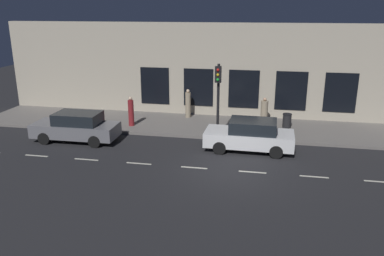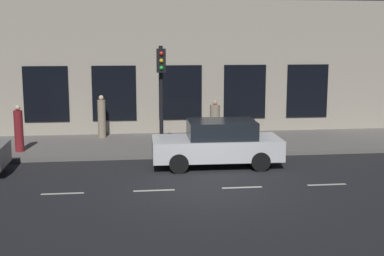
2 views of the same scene
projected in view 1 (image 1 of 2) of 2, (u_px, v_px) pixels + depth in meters
ground_plane at (230, 170)px, 17.21m from camera, size 60.00×60.00×0.00m
sidewalk at (240, 128)px, 23.05m from camera, size 4.50×32.00×0.15m
building_facade at (245, 72)px, 24.57m from camera, size 0.65×32.00×6.00m
lane_centre_line at (252, 172)px, 17.03m from camera, size 0.12×27.20×0.01m
traffic_light at (218, 88)px, 20.53m from camera, size 0.49×0.32×3.93m
parked_car_0 at (76, 127)px, 20.78m from camera, size 1.89×4.55×1.58m
parked_car_1 at (250, 135)px, 19.42m from camera, size 2.00×4.42×1.58m
pedestrian_0 at (188, 104)px, 24.75m from camera, size 0.46×0.46×1.81m
pedestrian_1 at (264, 112)px, 23.48m from camera, size 0.47×0.47×1.59m
pedestrian_2 at (131, 112)px, 23.00m from camera, size 0.33×0.33×1.76m
trash_bin at (287, 121)px, 22.74m from camera, size 0.52×0.52×0.83m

